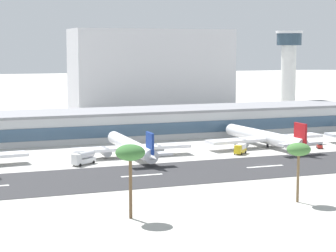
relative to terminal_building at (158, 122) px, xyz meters
name	(u,v)px	position (x,y,z in m)	size (l,w,h in m)	color
ground_plane	(263,165)	(8.09, -72.75, -5.47)	(1400.00, 1400.00, 0.00)	#B2AFA8
runway_strip	(266,166)	(8.09, -74.65, -5.43)	(800.00, 32.04, 0.08)	#2D2D30
runway_centreline_dash_3	(142,175)	(-30.96, -74.65, -5.39)	(12.00, 1.20, 0.01)	white
runway_centreline_dash_4	(265,166)	(7.58, -74.65, -5.39)	(12.00, 1.20, 0.01)	white
terminal_building	(158,122)	(0.00, 0.00, 0.00)	(171.93, 27.09, 10.93)	#B7BABC
control_tower	(289,67)	(78.27, 30.82, 20.36)	(12.96, 12.96, 43.19)	silver
distant_hotel_block	(152,70)	(33.13, 103.63, 17.23)	(91.21, 30.27, 45.41)	#BCBCC1
airliner_navy_tail_gate_1	(133,147)	(-24.54, -45.17, -2.17)	(39.01, 49.60, 10.35)	white
airliner_red_tail_gate_2	(267,138)	(26.36, -42.30, -2.06)	(46.31, 51.27, 10.71)	white
service_fuel_truck_0	(84,158)	(-42.32, -52.62, -3.44)	(8.46, 7.00, 3.95)	white
service_box_truck_1	(240,149)	(10.94, -51.65, -3.68)	(5.98, 5.89, 3.25)	gold
service_baggage_tug_2	(320,145)	(42.44, -50.86, -4.43)	(2.87, 3.57, 2.20)	#B2231E
palm_tree_0	(130,154)	(-46.85, -116.07, 8.06)	(6.16, 6.16, 15.57)	brown
palm_tree_1	(299,151)	(-6.81, -115.90, 6.50)	(5.44, 5.44, 13.77)	brown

